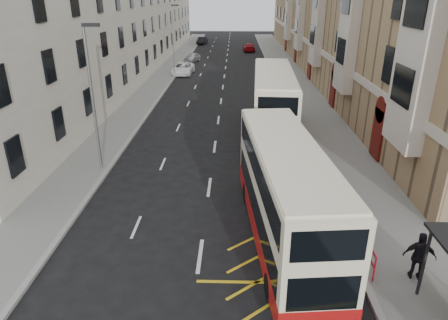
{
  "coord_description": "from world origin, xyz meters",
  "views": [
    {
      "loc": [
        1.3,
        -8.96,
        9.62
      ],
      "look_at": [
        0.81,
        9.04,
        1.98
      ],
      "focal_mm": 32.0,
      "sensor_mm": 36.0,
      "label": 1
    }
  ],
  "objects_px": {
    "street_lamp_near": "(93,92)",
    "car_dark": "(202,41)",
    "double_decker_rear": "(273,104)",
    "car_red": "(249,47)",
    "double_decker_front": "(285,194)",
    "white_van": "(183,69)",
    "street_lamp_far": "(173,35)",
    "car_silver": "(192,57)",
    "pedestrian_far": "(420,256)"
  },
  "relations": [
    {
      "from": "white_van",
      "to": "car_silver",
      "type": "xyz_separation_m",
      "value": [
        0.22,
        9.48,
        -0.07
      ]
    },
    {
      "from": "double_decker_rear",
      "to": "white_van",
      "type": "distance_m",
      "value": 24.6
    },
    {
      "from": "street_lamp_near",
      "to": "car_dark",
      "type": "bearing_deg",
      "value": 88.9
    },
    {
      "from": "street_lamp_far",
      "to": "car_red",
      "type": "distance_m",
      "value": 22.78
    },
    {
      "from": "street_lamp_far",
      "to": "car_dark",
      "type": "relative_size",
      "value": 1.94
    },
    {
      "from": "white_van",
      "to": "car_red",
      "type": "bearing_deg",
      "value": 70.02
    },
    {
      "from": "street_lamp_near",
      "to": "car_dark",
      "type": "relative_size",
      "value": 1.94
    },
    {
      "from": "double_decker_front",
      "to": "car_red",
      "type": "distance_m",
      "value": 56.91
    },
    {
      "from": "double_decker_front",
      "to": "double_decker_rear",
      "type": "height_order",
      "value": "double_decker_rear"
    },
    {
      "from": "street_lamp_near",
      "to": "car_red",
      "type": "height_order",
      "value": "street_lamp_near"
    },
    {
      "from": "street_lamp_far",
      "to": "pedestrian_far",
      "type": "xyz_separation_m",
      "value": [
        14.17,
        -39.28,
        -3.56
      ]
    },
    {
      "from": "double_decker_front",
      "to": "car_dark",
      "type": "relative_size",
      "value": 2.63
    },
    {
      "from": "street_lamp_near",
      "to": "white_van",
      "type": "height_order",
      "value": "street_lamp_near"
    },
    {
      "from": "car_silver",
      "to": "street_lamp_near",
      "type": "bearing_deg",
      "value": -74.3
    },
    {
      "from": "car_red",
      "to": "street_lamp_far",
      "type": "bearing_deg",
      "value": 61.81
    },
    {
      "from": "street_lamp_far",
      "to": "car_dark",
      "type": "distance_m",
      "value": 30.17
    },
    {
      "from": "street_lamp_near",
      "to": "double_decker_rear",
      "type": "relative_size",
      "value": 0.68
    },
    {
      "from": "car_dark",
      "to": "car_red",
      "type": "relative_size",
      "value": 0.89
    },
    {
      "from": "car_red",
      "to": "white_van",
      "type": "bearing_deg",
      "value": 65.34
    },
    {
      "from": "double_decker_rear",
      "to": "pedestrian_far",
      "type": "bearing_deg",
      "value": -73.42
    },
    {
      "from": "street_lamp_near",
      "to": "car_dark",
      "type": "distance_m",
      "value": 60.03
    },
    {
      "from": "double_decker_front",
      "to": "car_silver",
      "type": "bearing_deg",
      "value": 95.11
    },
    {
      "from": "double_decker_rear",
      "to": "white_van",
      "type": "xyz_separation_m",
      "value": [
        -9.2,
        22.76,
        -1.65
      ]
    },
    {
      "from": "car_silver",
      "to": "car_dark",
      "type": "height_order",
      "value": "car_dark"
    },
    {
      "from": "street_lamp_near",
      "to": "double_decker_rear",
      "type": "bearing_deg",
      "value": 31.8
    },
    {
      "from": "double_decker_front",
      "to": "car_red",
      "type": "bearing_deg",
      "value": 84.43
    },
    {
      "from": "street_lamp_near",
      "to": "double_decker_rear",
      "type": "height_order",
      "value": "street_lamp_near"
    },
    {
      "from": "pedestrian_far",
      "to": "white_van",
      "type": "height_order",
      "value": "pedestrian_far"
    },
    {
      "from": "car_silver",
      "to": "pedestrian_far",
      "type": "bearing_deg",
      "value": -57.32
    },
    {
      "from": "street_lamp_near",
      "to": "street_lamp_far",
      "type": "xyz_separation_m",
      "value": [
        0.0,
        30.0,
        0.0
      ]
    },
    {
      "from": "pedestrian_far",
      "to": "white_van",
      "type": "bearing_deg",
      "value": -56.72
    },
    {
      "from": "double_decker_rear",
      "to": "white_van",
      "type": "bearing_deg",
      "value": 114.88
    },
    {
      "from": "white_van",
      "to": "car_dark",
      "type": "height_order",
      "value": "white_van"
    },
    {
      "from": "double_decker_rear",
      "to": "car_red",
      "type": "height_order",
      "value": "double_decker_rear"
    },
    {
      "from": "double_decker_front",
      "to": "double_decker_rear",
      "type": "distance_m",
      "value": 13.25
    },
    {
      "from": "double_decker_rear",
      "to": "car_silver",
      "type": "height_order",
      "value": "double_decker_rear"
    },
    {
      "from": "white_van",
      "to": "car_red",
      "type": "height_order",
      "value": "white_van"
    },
    {
      "from": "street_lamp_near",
      "to": "car_red",
      "type": "relative_size",
      "value": 1.72
    },
    {
      "from": "street_lamp_far",
      "to": "pedestrian_far",
      "type": "relative_size",
      "value": 4.3
    },
    {
      "from": "pedestrian_far",
      "to": "white_van",
      "type": "relative_size",
      "value": 0.37
    },
    {
      "from": "street_lamp_near",
      "to": "double_decker_front",
      "type": "height_order",
      "value": "street_lamp_near"
    },
    {
      "from": "street_lamp_far",
      "to": "pedestrian_far",
      "type": "height_order",
      "value": "street_lamp_far"
    },
    {
      "from": "street_lamp_far",
      "to": "car_silver",
      "type": "distance_m",
      "value": 9.64
    },
    {
      "from": "double_decker_front",
      "to": "car_silver",
      "type": "relative_size",
      "value": 2.91
    },
    {
      "from": "street_lamp_far",
      "to": "double_decker_front",
      "type": "distance_m",
      "value": 38.15
    },
    {
      "from": "street_lamp_far",
      "to": "white_van",
      "type": "height_order",
      "value": "street_lamp_far"
    },
    {
      "from": "street_lamp_far",
      "to": "white_van",
      "type": "distance_m",
      "value": 4.18
    },
    {
      "from": "pedestrian_far",
      "to": "car_red",
      "type": "relative_size",
      "value": 0.4
    },
    {
      "from": "street_lamp_near",
      "to": "double_decker_front",
      "type": "bearing_deg",
      "value": -35.13
    },
    {
      "from": "car_red",
      "to": "double_decker_front",
      "type": "bearing_deg",
      "value": 88.0
    }
  ]
}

